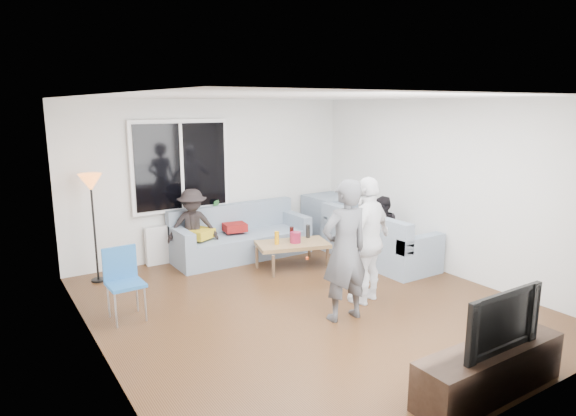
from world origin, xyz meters
TOP-DOWN VIEW (x-y plane):
  - floor at (0.00, 0.00)m, footprint 5.00×5.50m
  - ceiling at (0.00, 0.00)m, footprint 5.00×5.50m
  - wall_back at (0.00, 2.77)m, footprint 5.00×0.04m
  - wall_front at (0.00, -2.77)m, footprint 5.00×0.04m
  - wall_left at (-2.52, 0.00)m, footprint 0.04×5.50m
  - wall_right at (2.52, 0.00)m, footprint 0.04×5.50m
  - window_frame at (-0.60, 2.69)m, footprint 1.62×0.06m
  - window_glass at (-0.60, 2.65)m, footprint 1.50×0.02m
  - window_mullion at (-0.60, 2.64)m, footprint 0.05×0.03m
  - radiator at (-0.60, 2.65)m, footprint 1.30×0.12m
  - potted_plant at (-0.07, 2.62)m, footprint 0.21×0.18m
  - vase at (-0.77, 2.62)m, footprint 0.18×0.18m
  - sofa_back_section at (0.25, 2.27)m, footprint 2.30×0.85m
  - sofa_right_section at (2.02, 0.87)m, footprint 2.00×0.85m
  - sofa_corner at (2.16, 2.27)m, footprint 0.85×0.85m
  - cushion_yellow at (-0.49, 2.25)m, footprint 0.49×0.46m
  - cushion_red at (0.16, 2.33)m, footprint 0.40×0.35m
  - coffee_table at (0.67, 1.35)m, footprint 1.22×0.88m
  - pitcher at (0.70, 1.33)m, footprint 0.17×0.17m
  - side_chair at (-2.05, 0.80)m, footprint 0.42×0.42m
  - floor_lamp at (-2.05, 2.35)m, footprint 0.32×0.32m
  - player_left at (0.13, -0.57)m, footprint 0.64×0.45m
  - player_right at (0.74, -0.30)m, footprint 1.04×0.69m
  - spectator_right at (2.02, 0.75)m, footprint 0.54×0.62m
  - spectator_back at (-0.59, 2.30)m, footprint 0.90×0.68m
  - tv_console at (0.22, -2.50)m, footprint 1.60×0.40m
  - television at (0.22, -2.50)m, footprint 0.95×0.12m
  - bottle_a at (0.41, 1.41)m, footprint 0.07×0.07m
  - bottle_c at (0.73, 1.47)m, footprint 0.07×0.07m
  - bottle_e at (1.04, 1.46)m, footprint 0.07×0.07m

SIDE VIEW (x-z plane):
  - floor at x=0.00m, z-range -0.04..0.00m
  - coffee_table at x=0.67m, z-range 0.00..0.40m
  - tv_console at x=0.22m, z-range 0.00..0.44m
  - radiator at x=-0.60m, z-range 0.00..0.62m
  - sofa_back_section at x=0.25m, z-range 0.00..0.85m
  - sofa_right_section at x=2.02m, z-range 0.00..0.85m
  - sofa_corner at x=2.16m, z-range 0.00..0.85m
  - side_chair at x=-2.05m, z-range 0.00..0.86m
  - pitcher at x=0.70m, z-range 0.40..0.57m
  - bottle_a at x=0.41m, z-range 0.40..0.60m
  - bottle_e at x=1.04m, z-range 0.40..0.61m
  - cushion_yellow at x=-0.49m, z-range 0.44..0.58m
  - cushion_red at x=0.16m, z-range 0.45..0.57m
  - bottle_c at x=0.73m, z-range 0.40..0.62m
  - spectator_right at x=2.02m, z-range 0.00..1.09m
  - spectator_back at x=-0.59m, z-range 0.00..1.23m
  - vase at x=-0.77m, z-range 0.62..0.79m
  - television at x=0.22m, z-range 0.44..0.98m
  - floor_lamp at x=-2.05m, z-range 0.00..1.56m
  - potted_plant at x=-0.07m, z-range 0.62..0.96m
  - player_right at x=0.74m, z-range 0.00..1.64m
  - player_left at x=0.13m, z-range 0.00..1.69m
  - wall_back at x=0.00m, z-range 0.00..2.60m
  - wall_front at x=0.00m, z-range 0.00..2.60m
  - wall_left at x=-2.52m, z-range 0.00..2.60m
  - wall_right at x=2.52m, z-range 0.00..2.60m
  - window_frame at x=-0.60m, z-range 0.81..2.29m
  - window_glass at x=-0.60m, z-range 0.88..2.23m
  - window_mullion at x=-0.60m, z-range 0.88..2.23m
  - ceiling at x=0.00m, z-range 2.60..2.64m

